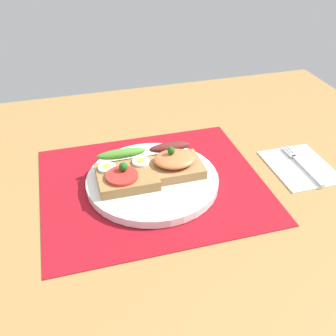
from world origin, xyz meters
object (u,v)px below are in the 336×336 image
Objects in this scene: napkin at (300,166)px; fork at (301,164)px; plate at (153,180)px; sandwich_salmon at (175,162)px; sandwich_egg_tomato at (125,172)px.

fork reaches higher than napkin.
plate reaches higher than fork.
fork is at bearing -7.76° from sandwich_salmon.
fork is (34.85, -3.15, -2.48)cm from sandwich_egg_tomato.
sandwich_egg_tomato is 34.90cm from napkin.
plate is at bearing -164.98° from sandwich_salmon.
sandwich_egg_tomato is 1.11× the size of sandwich_salmon.
plate is 30.07cm from fork.
napkin is at bearing -140.64° from fork.
plate is 1.70× the size of napkin.
plate reaches higher than napkin.
sandwich_egg_tomato is at bearing -178.21° from sandwich_salmon.
sandwich_salmon reaches higher than napkin.
sandwich_egg_tomato reaches higher than fork.
plate is 29.87cm from napkin.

